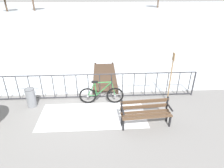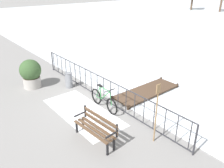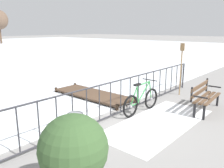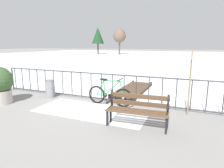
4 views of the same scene
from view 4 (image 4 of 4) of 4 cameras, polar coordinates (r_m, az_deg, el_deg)
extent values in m
plane|color=gray|center=(7.62, -4.59, -4.72)|extent=(160.00, 160.00, 0.00)
cube|color=silver|center=(35.09, 17.69, 7.62)|extent=(80.00, 56.00, 0.03)
cube|color=white|center=(6.43, -6.26, -7.87)|extent=(3.71, 1.60, 0.01)
cylinder|color=#2D2D33|center=(7.39, -4.72, 3.11)|extent=(9.00, 0.04, 0.04)
cylinder|color=#2D2D33|center=(7.60, -4.60, -4.14)|extent=(9.00, 0.04, 0.04)
cylinder|color=#2D2D33|center=(10.35, -27.28, 1.35)|extent=(0.06, 0.06, 1.05)
cylinder|color=#2D2D33|center=(10.21, -26.65, 1.51)|extent=(0.03, 0.03, 0.97)
cylinder|color=#2D2D33|center=(9.87, -24.94, 1.35)|extent=(0.03, 0.03, 0.97)
cylinder|color=#2D2D33|center=(9.54, -23.11, 1.18)|extent=(0.03, 0.03, 0.97)
cylinder|color=#2D2D33|center=(9.22, -21.15, 1.00)|extent=(0.03, 0.03, 0.97)
cylinder|color=#2D2D33|center=(8.91, -19.04, 0.80)|extent=(0.03, 0.03, 0.97)
cylinder|color=#2D2D33|center=(8.61, -16.80, 0.59)|extent=(0.03, 0.03, 0.97)
cylinder|color=#2D2D33|center=(8.33, -14.39, 0.36)|extent=(0.03, 0.03, 0.97)
cylinder|color=#2D2D33|center=(8.07, -11.82, 0.12)|extent=(0.03, 0.03, 0.97)
cylinder|color=#2D2D33|center=(7.82, -9.09, -0.15)|extent=(0.03, 0.03, 0.97)
cylinder|color=#2D2D33|center=(7.59, -6.18, -0.42)|extent=(0.03, 0.03, 0.97)
cylinder|color=#2D2D33|center=(7.38, -3.10, -0.72)|extent=(0.03, 0.03, 0.97)
cylinder|color=#2D2D33|center=(7.19, 0.15, -1.02)|extent=(0.03, 0.03, 0.97)
cylinder|color=#2D2D33|center=(7.03, 3.57, -1.34)|extent=(0.03, 0.03, 0.97)
cylinder|color=#2D2D33|center=(6.90, 7.12, -1.66)|extent=(0.03, 0.03, 0.97)
cylinder|color=#2D2D33|center=(6.79, 10.81, -2.00)|extent=(0.03, 0.03, 0.97)
cylinder|color=#2D2D33|center=(6.71, 14.60, -2.33)|extent=(0.03, 0.03, 0.97)
cylinder|color=#2D2D33|center=(6.67, 18.47, -2.65)|extent=(0.03, 0.03, 0.97)
cylinder|color=#2D2D33|center=(6.65, 22.37, -2.97)|extent=(0.03, 0.03, 0.97)
cylinder|color=#2D2D33|center=(6.66, 26.27, -3.28)|extent=(0.03, 0.03, 0.97)
cylinder|color=#2D2D33|center=(6.71, 30.15, -3.56)|extent=(0.03, 0.03, 0.97)
torus|color=black|center=(7.12, -4.54, -3.15)|extent=(0.66, 0.08, 0.66)
cylinder|color=gray|center=(7.12, -4.54, -3.15)|extent=(0.08, 0.06, 0.08)
torus|color=black|center=(6.68, 3.34, -4.13)|extent=(0.66, 0.08, 0.66)
cylinder|color=gray|center=(6.68, 3.34, -4.13)|extent=(0.08, 0.06, 0.08)
cylinder|color=#2D843D|center=(6.90, -2.30, -1.15)|extent=(0.08, 0.04, 0.53)
cylinder|color=#2D843D|center=(6.76, 0.07, -1.28)|extent=(0.61, 0.06, 0.59)
cylinder|color=#2D843D|center=(6.72, -0.09, 0.94)|extent=(0.63, 0.06, 0.07)
cylinder|color=#2D843D|center=(7.04, -3.35, -3.22)|extent=(0.34, 0.04, 0.05)
cylinder|color=#2D843D|center=(6.98, -3.53, -1.10)|extent=(0.32, 0.04, 0.56)
cylinder|color=#2D843D|center=(6.63, 2.87, -1.65)|extent=(0.16, 0.04, 0.59)
cube|color=black|center=(6.85, -2.48, 1.36)|extent=(0.24, 0.11, 0.05)
cylinder|color=black|center=(6.58, 2.39, 1.28)|extent=(0.05, 0.52, 0.03)
cylinder|color=black|center=(6.96, -2.13, -3.29)|extent=(0.18, 0.03, 0.18)
cube|color=brown|center=(5.21, 7.65, -7.52)|extent=(1.60, 0.21, 0.04)
cube|color=brown|center=(5.07, 7.29, -8.07)|extent=(1.60, 0.21, 0.04)
cube|color=brown|center=(4.93, 6.91, -8.65)|extent=(1.60, 0.21, 0.04)
cube|color=brown|center=(5.26, 7.90, -5.75)|extent=(1.60, 0.16, 0.12)
cube|color=brown|center=(5.20, 7.96, -3.65)|extent=(1.60, 0.16, 0.12)
cube|color=black|center=(4.94, 15.72, -11.71)|extent=(0.05, 0.06, 0.44)
cube|color=black|center=(5.18, 15.92, -10.59)|extent=(0.05, 0.06, 0.44)
cube|color=black|center=(5.15, 16.28, -5.51)|extent=(0.05, 0.05, 0.45)
cube|color=black|center=(4.92, 16.09, -6.61)|extent=(0.07, 0.40, 0.04)
cube|color=black|center=(5.23, -1.38, -9.94)|extent=(0.05, 0.06, 0.44)
cube|color=black|center=(5.46, -0.40, -8.98)|extent=(0.05, 0.06, 0.44)
cube|color=black|center=(5.42, 0.02, -4.16)|extent=(0.05, 0.05, 0.45)
cube|color=black|center=(5.21, -0.89, -5.13)|extent=(0.07, 0.40, 0.04)
cylinder|color=#ADA8A0|center=(8.20, -30.12, -3.32)|extent=(0.80, 0.80, 0.50)
cylinder|color=gray|center=(8.22, -17.92, -1.45)|extent=(0.34, 0.34, 0.72)
torus|color=#494A4E|center=(8.15, -18.07, 1.01)|extent=(0.35, 0.35, 0.02)
cylinder|color=#937047|center=(6.20, 21.87, -1.24)|extent=(0.04, 0.04, 1.70)
cube|color=#937047|center=(6.07, 22.58, 7.91)|extent=(0.03, 0.16, 0.28)
cube|color=#4C3828|center=(8.96, 6.27, -1.47)|extent=(1.10, 3.20, 0.06)
cylinder|color=#35271C|center=(7.68, -0.80, -3.79)|extent=(0.10, 0.10, 0.20)
cylinder|color=#35271C|center=(7.35, 6.30, -4.57)|extent=(0.10, 0.10, 0.20)
cylinder|color=#35271C|center=(10.61, 6.25, 0.47)|extent=(0.10, 0.10, 0.20)
cylinder|color=#35271C|center=(10.37, 11.48, 0.05)|extent=(0.10, 0.10, 0.20)
cylinder|color=brown|center=(42.24, 2.20, 10.84)|extent=(0.31, 0.31, 3.12)
ellipsoid|color=brown|center=(42.28, 2.23, 14.04)|extent=(2.68, 2.68, 2.94)
cylinder|color=brown|center=(43.13, -4.16, 11.30)|extent=(0.31, 0.31, 3.82)
cone|color=#193D1E|center=(43.17, -4.20, 14.10)|extent=(2.67, 2.67, 3.46)
camera|label=1|loc=(3.29, -82.24, 38.01)|focal=30.79mm
camera|label=2|loc=(4.58, 100.56, 31.76)|focal=36.60mm
camera|label=3|loc=(8.66, -52.14, 9.55)|focal=37.25mm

